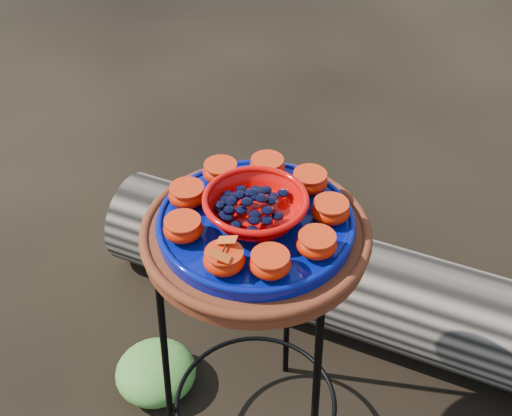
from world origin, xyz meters
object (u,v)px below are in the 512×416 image
at_px(cobalt_plate, 256,224).
at_px(terracotta_saucer, 256,236).
at_px(plant_stand, 256,352).
at_px(driftwood_log, 357,286).
at_px(red_bowl, 256,209).

bearing_deg(cobalt_plate, terracotta_saucer, 0.00).
xyz_separation_m(plant_stand, cobalt_plate, (0.00, 0.00, 0.40)).
xyz_separation_m(cobalt_plate, driftwood_log, (0.12, 0.48, -0.60)).
distance_m(cobalt_plate, driftwood_log, 0.78).
relative_size(plant_stand, red_bowl, 3.73).
bearing_deg(driftwood_log, red_bowl, -104.57).
xyz_separation_m(terracotta_saucer, red_bowl, (0.00, 0.00, 0.07)).
bearing_deg(terracotta_saucer, plant_stand, 0.00).
relative_size(cobalt_plate, driftwood_log, 0.24).
height_order(cobalt_plate, red_bowl, red_bowl).
bearing_deg(plant_stand, red_bowl, 0.00).
bearing_deg(plant_stand, cobalt_plate, 0.00).
relative_size(plant_stand, driftwood_log, 0.44).
height_order(terracotta_saucer, red_bowl, red_bowl).
xyz_separation_m(plant_stand, driftwood_log, (0.12, 0.48, -0.20)).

